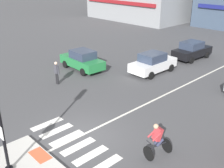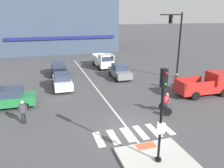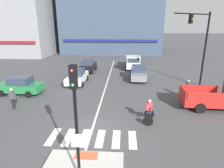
{
  "view_description": "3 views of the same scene",
  "coord_description": "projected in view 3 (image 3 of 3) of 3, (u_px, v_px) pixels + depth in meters",
  "views": [
    {
      "loc": [
        9.03,
        -6.53,
        7.46
      ],
      "look_at": [
        -0.6,
        2.61,
        1.9
      ],
      "focal_mm": 43.03,
      "sensor_mm": 36.0,
      "label": 1
    },
    {
      "loc": [
        -5.06,
        -12.02,
        7.14
      ],
      "look_at": [
        -0.0,
        4.05,
        1.88
      ],
      "focal_mm": 35.86,
      "sensor_mm": 36.0,
      "label": 2
    },
    {
      "loc": [
        1.74,
        -9.74,
        6.14
      ],
      "look_at": [
        0.77,
        4.65,
        1.61
      ],
      "focal_mm": 30.16,
      "sensor_mm": 36.0,
      "label": 3
    }
  ],
  "objects": [
    {
      "name": "building_corner_right",
      "position": [
        18.0,
        20.0,
        41.42
      ],
      "size": [
        16.64,
        16.64,
        14.26
      ],
      "color": "gray",
      "rests_on": "ground"
    },
    {
      "name": "traffic_light_mast",
      "position": [
        201.0,
        40.0,
        18.17
      ],
      "size": [
        3.99,
        2.44,
        7.36
      ],
      "color": "black",
      "rests_on": "ground"
    },
    {
      "name": "car_black_westbound_distant",
      "position": [
        88.0,
        66.0,
        25.76
      ],
      "size": [
        1.99,
        4.17,
        1.64
      ],
      "color": "black",
      "rests_on": "ground"
    },
    {
      "name": "crosswalk_stripe_d",
      "position": [
        100.0,
        138.0,
        10.66
      ],
      "size": [
        0.44,
        1.8,
        0.01
      ],
      "primitive_type": "cube",
      "color": "silver",
      "rests_on": "ground"
    },
    {
      "name": "ground_plane",
      "position": [
        94.0,
        133.0,
        11.22
      ],
      "size": [
        300.0,
        300.0,
        0.0
      ],
      "primitive_type": "plane",
      "color": "#474749"
    },
    {
      "name": "pedestrian_waiting_far_side",
      "position": [
        188.0,
        88.0,
        16.24
      ],
      "size": [
        0.27,
        0.55,
        1.67
      ],
      "color": "#2D334C",
      "rests_on": "ground"
    },
    {
      "name": "crosswalk_stripe_c",
      "position": [
        84.0,
        138.0,
        10.72
      ],
      "size": [
        0.44,
        1.8,
        0.01
      ],
      "primitive_type": "cube",
      "color": "silver",
      "rests_on": "ground"
    },
    {
      "name": "cyclist",
      "position": [
        149.0,
        110.0,
        12.16
      ],
      "size": [
        0.86,
        1.2,
        1.68
      ],
      "color": "black",
      "rests_on": "ground"
    },
    {
      "name": "car_grey_eastbound_far",
      "position": [
        138.0,
        73.0,
        21.95
      ],
      "size": [
        1.92,
        4.14,
        1.64
      ],
      "color": "slate",
      "rests_on": "ground"
    },
    {
      "name": "lane_centre_line",
      "position": [
        107.0,
        83.0,
        20.75
      ],
      "size": [
        0.14,
        28.0,
        0.01
      ],
      "primitive_type": "cube",
      "color": "silver",
      "rests_on": "ground"
    },
    {
      "name": "tactile_pad_front",
      "position": [
        86.0,
        155.0,
        9.04
      ],
      "size": [
        1.1,
        0.6,
        0.01
      ],
      "primitive_type": "cube",
      "color": "#DB5B38",
      "rests_on": "traffic_island"
    },
    {
      "name": "pickup_truck_red_cross_right",
      "position": [
        223.0,
        97.0,
        14.15
      ],
      "size": [
        5.15,
        2.16,
        2.08
      ],
      "color": "red",
      "rests_on": "ground"
    },
    {
      "name": "crosswalk_stripe_e",
      "position": [
        116.0,
        139.0,
        10.61
      ],
      "size": [
        0.44,
        1.8,
        0.01
      ],
      "primitive_type": "cube",
      "color": "silver",
      "rests_on": "ground"
    },
    {
      "name": "signal_pole",
      "position": [
        76.0,
        115.0,
        6.87
      ],
      "size": [
        0.44,
        0.38,
        4.72
      ],
      "color": "black",
      "rests_on": "traffic_island"
    },
    {
      "name": "crosswalk_stripe_f",
      "position": [
        133.0,
        140.0,
        10.55
      ],
      "size": [
        0.44,
        1.8,
        0.01
      ],
      "primitive_type": "cube",
      "color": "silver",
      "rests_on": "ground"
    },
    {
      "name": "building_corner_left",
      "position": [
        113.0,
        13.0,
        47.1
      ],
      "size": [
        22.12,
        22.43,
        18.25
      ],
      "color": "#3D4C60",
      "rests_on": "ground"
    },
    {
      "name": "pickup_truck_white_eastbound_distant",
      "position": [
        133.0,
        62.0,
        27.17
      ],
      "size": [
        2.11,
        5.13,
        2.08
      ],
      "color": "white",
      "rests_on": "ground"
    },
    {
      "name": "car_white_westbound_far",
      "position": [
        77.0,
        76.0,
        20.46
      ],
      "size": [
        1.87,
        4.11,
        1.64
      ],
      "color": "white",
      "rests_on": "ground"
    },
    {
      "name": "car_green_cross_left",
      "position": [
        20.0,
        86.0,
        17.34
      ],
      "size": [
        4.16,
        1.96,
        1.64
      ],
      "color": "#237A3D",
      "rests_on": "ground"
    },
    {
      "name": "crosswalk_stripe_b",
      "position": [
        69.0,
        137.0,
        10.78
      ],
      "size": [
        0.44,
        1.8,
        0.01
      ],
      "primitive_type": "cube",
      "color": "silver",
      "rests_on": "ground"
    },
    {
      "name": "crosswalk_stripe_a",
      "position": [
        53.0,
        136.0,
        10.84
      ],
      "size": [
        0.44,
        1.8,
        0.01
      ],
      "primitive_type": "cube",
      "color": "silver",
      "rests_on": "ground"
    },
    {
      "name": "pedestrian_at_curb_left",
      "position": [
        12.0,
        97.0,
        14.13
      ],
      "size": [
        0.55,
        0.23,
        1.67
      ],
      "color": "black",
      "rests_on": "ground"
    }
  ]
}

